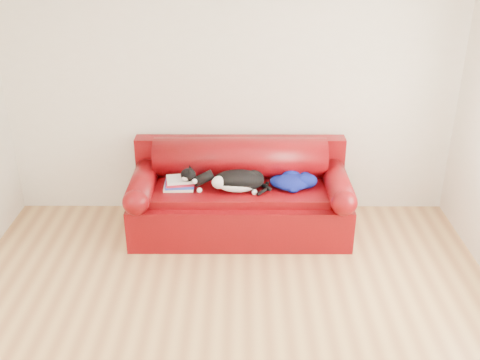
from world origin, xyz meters
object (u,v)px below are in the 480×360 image
at_px(sofa_base, 240,209).
at_px(cat, 238,181).
at_px(book_stack, 180,183).
at_px(blanket, 293,181).

bearing_deg(sofa_base, cat, -100.42).
xyz_separation_m(book_stack, cat, (0.55, -0.06, 0.05)).
height_order(book_stack, blanket, blanket).
bearing_deg(book_stack, blanket, 1.60).
relative_size(book_stack, cat, 0.41).
bearing_deg(blanket, sofa_base, 177.42).
relative_size(sofa_base, blanket, 4.10).
relative_size(sofa_base, book_stack, 7.23).
distance_m(sofa_base, cat, 0.38).
xyz_separation_m(sofa_base, cat, (-0.02, -0.11, 0.36)).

